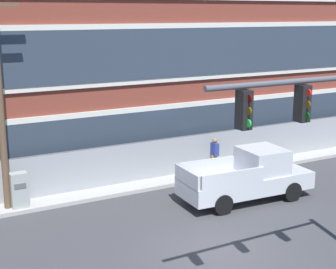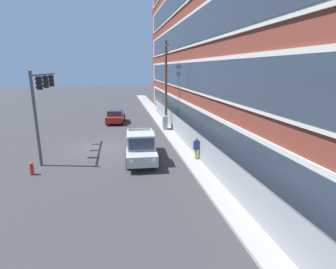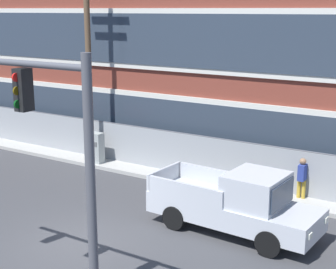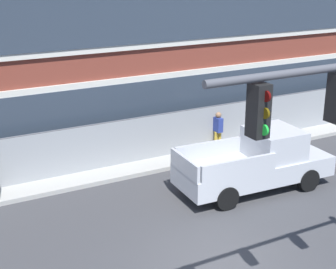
# 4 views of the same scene
# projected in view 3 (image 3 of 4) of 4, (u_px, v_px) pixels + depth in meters

# --- Properties ---
(ground_plane) EXTENTS (160.00, 160.00, 0.00)m
(ground_plane) POSITION_uv_depth(u_px,v_px,m) (80.00, 243.00, 15.78)
(ground_plane) COLOR #38383A
(sidewalk_building_side) EXTENTS (80.00, 1.94, 0.16)m
(sidewalk_building_side) POSITION_uv_depth(u_px,v_px,m) (193.00, 178.00, 21.56)
(sidewalk_building_side) COLOR #9E9B93
(sidewalk_building_side) RESTS_ON ground
(chain_link_fence) EXTENTS (33.01, 0.06, 1.93)m
(chain_link_fence) POSITION_uv_depth(u_px,v_px,m) (206.00, 158.00, 21.21)
(chain_link_fence) COLOR gray
(chain_link_fence) RESTS_ON ground
(traffic_signal_mast) EXTENTS (6.42, 0.43, 6.19)m
(traffic_signal_mast) POSITION_uv_depth(u_px,v_px,m) (16.00, 124.00, 11.09)
(traffic_signal_mast) COLOR #4C4C51
(traffic_signal_mast) RESTS_ON ground
(pickup_truck_silver) EXTENTS (5.64, 2.27, 2.10)m
(pickup_truck_silver) POSITION_uv_depth(u_px,v_px,m) (237.00, 204.00, 16.25)
(pickup_truck_silver) COLOR #B2B5BA
(pickup_truck_silver) RESTS_ON ground
(utility_pole_near_corner) EXTENTS (2.14, 0.26, 8.96)m
(utility_pole_near_corner) POSITION_uv_depth(u_px,v_px,m) (88.00, 58.00, 22.76)
(utility_pole_near_corner) COLOR brown
(utility_pole_near_corner) RESTS_ON ground
(electrical_cabinet) EXTENTS (0.64, 0.46, 1.55)m
(electrical_cabinet) POSITION_uv_depth(u_px,v_px,m) (96.00, 149.00, 23.36)
(electrical_cabinet) COLOR #939993
(electrical_cabinet) RESTS_ON ground
(pedestrian_near_cabinet) EXTENTS (0.32, 0.40, 1.69)m
(pedestrian_near_cabinet) POSITION_uv_depth(u_px,v_px,m) (302.00, 177.00, 18.90)
(pedestrian_near_cabinet) COLOR #B7932D
(pedestrian_near_cabinet) RESTS_ON ground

